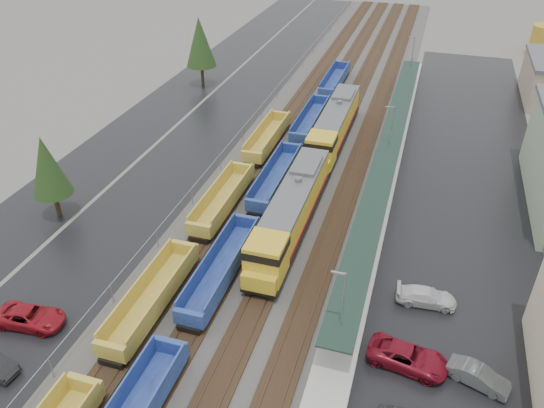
{
  "coord_description": "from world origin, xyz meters",
  "views": [
    {
      "loc": [
        12.79,
        -7.41,
        31.02
      ],
      "look_at": [
        -0.45,
        35.59,
        2.0
      ],
      "focal_mm": 35.0,
      "sensor_mm": 36.0,
      "label": 1
    }
  ],
  "objects": [
    {
      "name": "well_string_yellow",
      "position": [
        -6.0,
        20.48,
        1.16
      ],
      "size": [
        2.62,
        75.8,
        2.32
      ],
      "color": "#A9912E",
      "rests_on": "ground"
    },
    {
      "name": "well_string_blue",
      "position": [
        -2.0,
        33.97,
        1.15
      ],
      "size": [
        2.57,
        97.3,
        2.28
      ],
      "color": "navy",
      "rests_on": "ground"
    },
    {
      "name": "tree_west_near",
      "position": [
        -22.0,
        30.0,
        5.82
      ],
      "size": [
        3.96,
        3.96,
        9.0
      ],
      "color": "#332316",
      "rests_on": "ground"
    },
    {
      "name": "east_commuter_lot",
      "position": [
        19.0,
        50.0,
        0.01
      ],
      "size": [
        16.0,
        100.0,
        0.02
      ],
      "primitive_type": "cube",
      "color": "black",
      "rests_on": "ground"
    },
    {
      "name": "chainlink_fence",
      "position": [
        -9.5,
        58.44,
        1.61
      ],
      "size": [
        0.08,
        160.04,
        2.02
      ],
      "color": "gray",
      "rests_on": "ground"
    },
    {
      "name": "locomotive_lead",
      "position": [
        2.0,
        33.61,
        2.56
      ],
      "size": [
        3.25,
        21.39,
        4.84
      ],
      "color": "black",
      "rests_on": "ground"
    },
    {
      "name": "parked_car_east_b",
      "position": [
        14.5,
        20.62,
        0.81
      ],
      "size": [
        3.55,
        6.18,
        1.62
      ],
      "primitive_type": "imported",
      "rotation": [
        0.0,
        0.0,
        1.42
      ],
      "color": "maroon",
      "rests_on": "ground"
    },
    {
      "name": "locomotive_trail",
      "position": [
        2.0,
        54.61,
        2.56
      ],
      "size": [
        3.25,
        21.39,
        4.84
      ],
      "color": "black",
      "rests_on": "ground"
    },
    {
      "name": "ballast_strip",
      "position": [
        0.0,
        60.0,
        0.04
      ],
      "size": [
        20.0,
        160.0,
        0.08
      ],
      "primitive_type": "cube",
      "color": "#302D2B",
      "rests_on": "ground"
    },
    {
      "name": "parked_car_east_e",
      "position": [
        19.39,
        20.4,
        0.72
      ],
      "size": [
        2.82,
        4.6,
        1.43
      ],
      "primitive_type": "imported",
      "rotation": [
        0.0,
        0.0,
        1.25
      ],
      "color": "#505355",
      "rests_on": "ground"
    },
    {
      "name": "parked_car_west_c",
      "position": [
        -14.47,
        15.97,
        0.77
      ],
      "size": [
        3.06,
        5.76,
        1.54
      ],
      "primitive_type": "imported",
      "rotation": [
        0.0,
        0.0,
        1.66
      ],
      "color": "maroon",
      "rests_on": "ground"
    },
    {
      "name": "parked_car_east_c",
      "position": [
        15.41,
        27.68,
        0.72
      ],
      "size": [
        2.4,
        5.08,
        1.43
      ],
      "primitive_type": "imported",
      "rotation": [
        0.0,
        0.0,
        1.65
      ],
      "color": "silver",
      "rests_on": "ground"
    },
    {
      "name": "tree_west_far",
      "position": [
        -23.0,
        70.0,
        7.12
      ],
      "size": [
        4.84,
        4.84,
        11.0
      ],
      "color": "#332316",
      "rests_on": "ground"
    },
    {
      "name": "trackbed",
      "position": [
        -0.0,
        60.0,
        0.16
      ],
      "size": [
        14.6,
        160.0,
        0.22
      ],
      "color": "black",
      "rests_on": "ground"
    },
    {
      "name": "west_parking_lot",
      "position": [
        -15.0,
        60.0,
        0.01
      ],
      "size": [
        10.0,
        160.0,
        0.02
      ],
      "primitive_type": "cube",
      "color": "black",
      "rests_on": "ground"
    },
    {
      "name": "station_platform",
      "position": [
        9.5,
        50.01,
        0.73
      ],
      "size": [
        3.0,
        80.0,
        8.0
      ],
      "color": "#9E9B93",
      "rests_on": "ground"
    },
    {
      "name": "west_road",
      "position": [
        -25.0,
        60.0,
        0.01
      ],
      "size": [
        9.0,
        160.0,
        0.02
      ],
      "primitive_type": "cube",
      "color": "black",
      "rests_on": "ground"
    }
  ]
}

